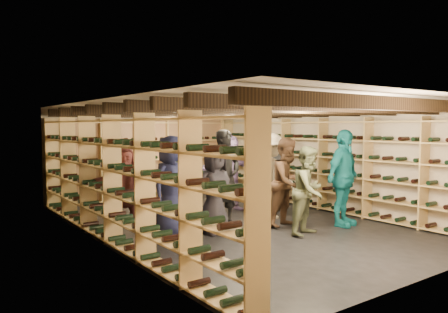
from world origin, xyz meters
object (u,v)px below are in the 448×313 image
person_6 (172,186)px  person_10 (186,176)px  person_5 (124,186)px  person_3 (270,176)px  person_9 (221,183)px  person_12 (273,169)px  crate_stack_left (183,200)px  person_0 (215,191)px  person_1 (226,178)px  crate_loose (263,201)px  person_7 (254,178)px  person_11 (229,172)px  person_2 (309,191)px  crate_stack_right (169,199)px  person_8 (288,182)px  person_4 (343,178)px

person_6 → person_10: 1.39m
person_10 → person_5: bearing=158.2°
person_3 → person_6: size_ratio=1.01×
person_9 → person_12: person_12 is taller
crate_stack_left → person_0: bearing=-101.5°
person_3 → person_1: bearing=-167.7°
crate_loose → person_9: bearing=-155.2°
crate_stack_left → person_7: 1.65m
person_11 → crate_stack_left: bearing=-174.7°
person_5 → person_11: bearing=21.7°
person_5 → person_7: person_7 is taller
person_2 → person_7: person_7 is taller
person_6 → person_9: size_ratio=1.15×
crate_stack_left → person_12: bearing=0.0°
person_2 → person_11: person_11 is taller
crate_stack_left → person_3: (1.34, -1.36, 0.57)m
person_2 → person_3: size_ratio=0.88×
person_2 → person_12: size_ratio=0.93×
person_10 → person_12: bearing=-3.8°
crate_stack_right → person_8: size_ratio=0.32×
crate_stack_right → person_4: bearing=-59.4°
person_9 → person_11: 1.07m
crate_stack_left → crate_stack_right: size_ratio=1.23×
person_1 → person_7: person_1 is taller
person_10 → person_12: (2.85, 0.47, -0.06)m
crate_loose → person_9: 2.23m
person_6 → person_11: 2.66m
person_0 → person_6: (-0.76, 0.24, 0.11)m
person_3 → person_4: bearing=-53.2°
person_1 → person_7: bearing=14.7°
person_0 → person_9: bearing=49.3°
person_11 → person_7: bearing=-60.4°
crate_loose → person_6: person_6 is taller
person_3 → person_8: person_3 is taller
crate_stack_right → person_2: (0.96, -3.50, 0.55)m
person_4 → person_12: 2.79m
crate_loose → person_5: 3.88m
person_3 → person_8: size_ratio=1.05×
crate_loose → person_12: size_ratio=0.29×
crate_stack_right → person_10: bearing=-101.0°
person_12 → crate_stack_right: bearing=171.8°
person_5 → person_2: bearing=-27.3°
person_1 → person_5: size_ratio=1.19×
person_5 → person_12: person_12 is taller
person_1 → crate_stack_left: bearing=84.5°
person_10 → person_8: bearing=-64.0°
crate_stack_right → person_9: bearing=-76.2°
crate_stack_right → person_8: bearing=-68.3°
person_5 → person_11: (2.63, 0.14, 0.10)m
crate_loose → person_7: size_ratio=0.31×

